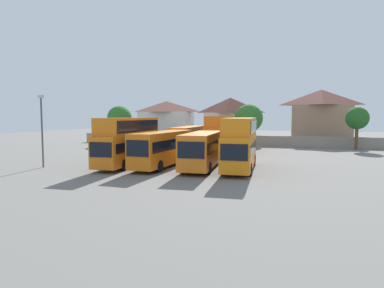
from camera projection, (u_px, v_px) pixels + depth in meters
The scene contains 16 objects.
ground at pixel (220, 150), 50.24m from camera, with size 140.00×140.00×0.00m, color slate.
depot_boundary_wall at pixel (229, 140), 57.27m from camera, with size 56.00×0.50×1.80m, color gray.
bus_1 at pixel (129, 139), 34.32m from camera, with size 2.84×11.45×4.89m.
bus_2 at pixel (163, 147), 33.21m from camera, with size 3.04×10.62×3.51m.
bus_3 at pixel (202, 148), 32.21m from camera, with size 3.25×10.32×3.46m.
bus_4 at pixel (240, 141), 31.25m from camera, with size 2.99×10.21×4.89m.
bus_5 at pixel (188, 137), 48.75m from camera, with size 3.08×11.80×3.52m.
bus_6 at pixel (221, 132), 47.24m from camera, with size 2.94×12.10×5.06m.
bus_7 at pixel (240, 138), 46.86m from camera, with size 3.10×10.58×3.38m.
house_terrace_left at pixel (167, 120), 70.13m from camera, with size 10.73×7.19×8.20m.
house_terrace_centre at pixel (230, 119), 65.93m from camera, with size 9.74×6.48×8.69m.
house_terrace_right at pixel (321, 116), 60.60m from camera, with size 10.61×7.44×9.87m.
tree_left_of_lot at pixel (357, 119), 49.51m from camera, with size 3.34×3.34×6.44m.
tree_behind_wall at pixel (120, 118), 59.49m from camera, with size 4.41×4.41×6.90m.
tree_right_of_lot at pixel (249, 118), 58.47m from camera, with size 4.94×4.94×7.17m.
lamp_post_lot_edge at pixel (42, 127), 32.62m from camera, with size 0.50×0.24×7.12m.
Camera 1 is at (10.04, -31.16, 5.05)m, focal length 31.11 mm.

